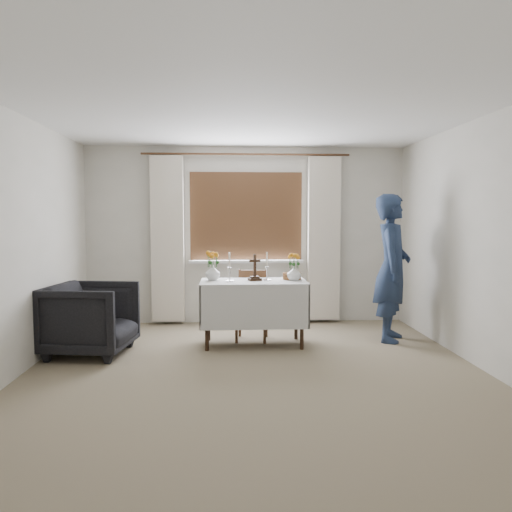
{
  "coord_description": "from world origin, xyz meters",
  "views": [
    {
      "loc": [
        -0.26,
        -4.6,
        1.51
      ],
      "look_at": [
        0.06,
        1.0,
        1.07
      ],
      "focal_mm": 35.0,
      "sensor_mm": 36.0,
      "label": 1
    }
  ],
  "objects": [
    {
      "name": "altar_table",
      "position": [
        0.04,
        1.2,
        0.38
      ],
      "size": [
        1.24,
        0.64,
        0.76
      ],
      "primitive_type": "cube",
      "color": "silver",
      "rests_on": "ground"
    },
    {
      "name": "wooden_cross",
      "position": [
        0.05,
        1.22,
        0.92
      ],
      "size": [
        0.17,
        0.14,
        0.31
      ],
      "primitive_type": null,
      "rotation": [
        0.0,
        0.0,
        0.29
      ],
      "color": "black",
      "rests_on": "altar_table"
    },
    {
      "name": "armchair",
      "position": [
        -1.76,
        0.89,
        0.4
      ],
      "size": [
        0.98,
        0.96,
        0.79
      ],
      "primitive_type": "imported",
      "rotation": [
        0.0,
        0.0,
        1.43
      ],
      "color": "black",
      "rests_on": "ground"
    },
    {
      "name": "person",
      "position": [
        1.74,
        1.33,
        0.89
      ],
      "size": [
        0.64,
        0.77,
        1.79
      ],
      "primitive_type": "imported",
      "rotation": [
        0.0,
        0.0,
        1.18
      ],
      "color": "navy",
      "rests_on": "ground"
    },
    {
      "name": "flower_vase_left",
      "position": [
        -0.44,
        1.29,
        0.85
      ],
      "size": [
        0.2,
        0.2,
        0.18
      ],
      "primitive_type": "imported",
      "rotation": [
        0.0,
        0.0,
        0.13
      ],
      "color": "white",
      "rests_on": "altar_table"
    },
    {
      "name": "candlestick_left",
      "position": [
        -0.24,
        1.17,
        0.93
      ],
      "size": [
        0.13,
        0.13,
        0.34
      ],
      "primitive_type": null,
      "rotation": [
        0.0,
        0.0,
        -0.42
      ],
      "color": "white",
      "rests_on": "altar_table"
    },
    {
      "name": "wooden_chair",
      "position": [
        0.03,
        1.43,
        0.43
      ],
      "size": [
        0.45,
        0.45,
        0.85
      ],
      "primitive_type": null,
      "rotation": [
        0.0,
        0.0,
        -0.14
      ],
      "color": "#4F2D1B",
      "rests_on": "ground"
    },
    {
      "name": "ground",
      "position": [
        0.0,
        0.0,
        0.0
      ],
      "size": [
        5.0,
        5.0,
        0.0
      ],
      "primitive_type": "plane",
      "color": "gray",
      "rests_on": "ground"
    },
    {
      "name": "flower_vase_right",
      "position": [
        0.52,
        1.21,
        0.85
      ],
      "size": [
        0.2,
        0.2,
        0.17
      ],
      "primitive_type": "imported",
      "rotation": [
        0.0,
        0.0,
        0.29
      ],
      "color": "white",
      "rests_on": "altar_table"
    },
    {
      "name": "candlestick_right",
      "position": [
        0.2,
        1.24,
        0.93
      ],
      "size": [
        0.11,
        0.11,
        0.34
      ],
      "primitive_type": null,
      "rotation": [
        0.0,
        0.0,
        -0.15
      ],
      "color": "white",
      "rests_on": "altar_table"
    },
    {
      "name": "radiator",
      "position": [
        0.0,
        2.42,
        0.3
      ],
      "size": [
        1.1,
        0.1,
        0.6
      ],
      "primitive_type": "cube",
      "color": "white",
      "rests_on": "ground"
    },
    {
      "name": "wicker_basket",
      "position": [
        0.51,
        1.31,
        0.8
      ],
      "size": [
        0.23,
        0.23,
        0.08
      ],
      "primitive_type": "cylinder",
      "rotation": [
        0.0,
        0.0,
        -0.05
      ],
      "color": "brown",
      "rests_on": "altar_table"
    }
  ]
}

